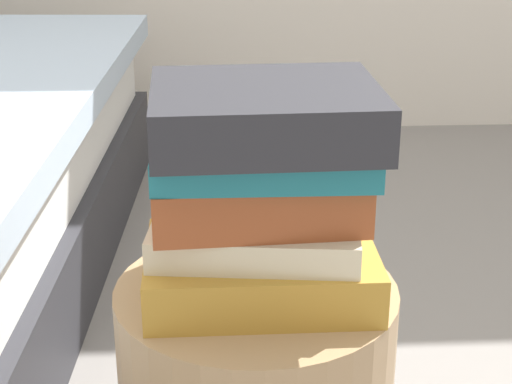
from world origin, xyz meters
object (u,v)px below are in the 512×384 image
Objects in this scene: book_teal at (263,154)px; book_charcoal at (265,114)px; book_ochre at (261,271)px; book_rust at (257,189)px; book_cream at (253,230)px.

book_teal is 0.98× the size of book_charcoal.
book_rust reaches higher than book_ochre.
book_charcoal reaches higher than book_cream.
book_rust reaches higher than book_cream.
book_teal is at bearing 69.72° from book_ochre.
book_cream is 0.96× the size of book_teal.
book_ochre is at bearing -109.28° from book_teal.
book_teal is (0.00, 0.01, 0.14)m from book_ochre.
book_charcoal is (0.00, -0.00, 0.05)m from book_teal.
book_ochre is 0.19m from book_charcoal.
book_cream is 0.14m from book_charcoal.
book_ochre is at bearing -37.85° from book_cream.
book_cream is at bearing -121.06° from book_rust.
book_teal is at bearing -67.09° from book_rust.
book_cream is 0.09m from book_teal.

